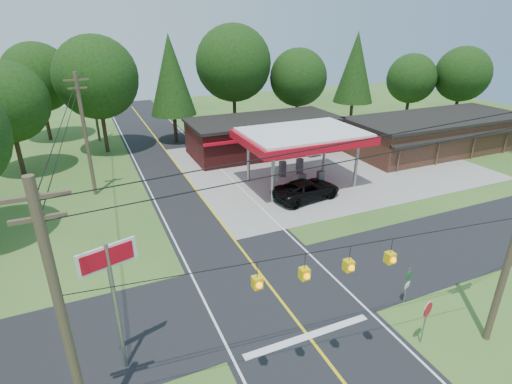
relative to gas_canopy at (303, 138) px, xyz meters
name	(u,v)px	position (x,y,z in m)	size (l,w,h in m)	color
ground	(274,292)	(-9.00, -13.00, -4.27)	(120.00, 120.00, 0.00)	#315E21
main_highway	(274,292)	(-9.00, -13.00, -4.26)	(8.00, 120.00, 0.02)	black
cross_road	(274,292)	(-9.00, -13.00, -4.25)	(70.00, 7.00, 0.02)	black
lane_center_yellow	(274,292)	(-9.00, -13.00, -4.24)	(0.15, 110.00, 0.00)	yellow
gas_canopy	(303,138)	(0.00, 0.00, 0.00)	(10.60, 7.40, 4.88)	gray
convenience_store	(264,135)	(1.00, 9.98, -2.35)	(16.40, 7.55, 3.80)	#561918
strip_building	(436,133)	(19.00, 2.98, -2.35)	(20.40, 8.75, 3.80)	#3E2319
utility_pole_near_left	(64,326)	(-18.50, -18.00, 0.93)	(1.80, 0.30, 10.00)	#473828
utility_pole_far_left	(85,134)	(-17.00, 5.00, 0.93)	(1.80, 0.30, 10.00)	#473828
utility_pole_north	(94,102)	(-15.50, 22.00, 0.48)	(0.30, 0.30, 9.50)	#473828
overhead_beacons	(328,252)	(-10.00, -19.00, 1.95)	(17.04, 2.04, 1.03)	black
treeline_backdrop	(175,87)	(-8.18, 11.01, 3.22)	(70.27, 51.59, 13.30)	#332316
suv_car	(306,190)	(-1.17, -3.00, -3.46)	(5.83, 5.83, 1.62)	black
sedan_car	(306,146)	(5.19, 8.00, -3.53)	(4.33, 4.33, 1.48)	white
big_stop_sign	(111,281)	(-17.00, -15.01, 0.15)	(2.18, 0.72, 6.05)	gray
octagonal_stop_sign	(427,313)	(-4.50, -19.01, -2.55)	(0.78, 0.29, 2.31)	gray
route_sign_post	(407,282)	(-3.20, -16.52, -2.98)	(0.43, 0.17, 2.17)	gray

